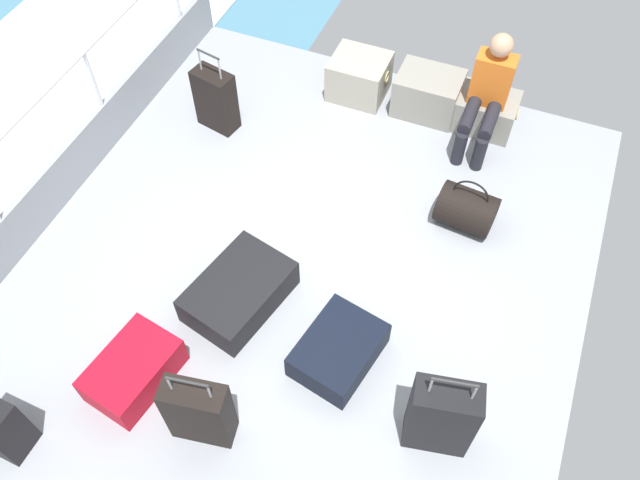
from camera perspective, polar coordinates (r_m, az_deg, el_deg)
name	(u,v)px	position (r m, az deg, el deg)	size (l,w,h in m)	color
ground_plane	(299,274)	(5.20, -1.83, -3.00)	(4.40, 5.20, 0.06)	gray
gunwale_port	(63,176)	(5.91, -21.71, 5.24)	(0.06, 5.20, 0.45)	gray
railing_port	(40,128)	(5.54, -23.45, 9.02)	(0.04, 4.20, 1.02)	silver
cargo_crate_0	(359,77)	(6.47, 3.47, 14.19)	(0.57, 0.48, 0.40)	#9E9989
cargo_crate_1	(428,93)	(6.35, 9.49, 12.63)	(0.63, 0.45, 0.41)	gray
cargo_crate_2	(484,111)	(6.32, 14.26, 10.95)	(0.61, 0.42, 0.34)	gray
passenger_seated	(488,93)	(5.95, 14.57, 12.47)	(0.34, 0.66, 1.04)	orange
suitcase_1	(199,412)	(4.36, -10.62, -14.68)	(0.44, 0.26, 0.79)	black
suitcase_2	(216,100)	(6.13, -9.19, 12.11)	(0.41, 0.28, 0.82)	black
suitcase_4	(441,417)	(4.30, 10.63, -15.07)	(0.45, 0.29, 0.90)	black
suitcase_5	(133,371)	(4.78, -16.13, -11.00)	(0.53, 0.71, 0.27)	#B70C1E
suitcase_6	(339,350)	(4.69, 1.64, -9.68)	(0.60, 0.73, 0.24)	black
suitcase_7	(239,292)	(4.95, -7.15, -4.56)	(0.71, 0.91, 0.27)	black
duffel_bag	(467,209)	(5.45, 12.80, 2.70)	(0.50, 0.39, 0.51)	black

